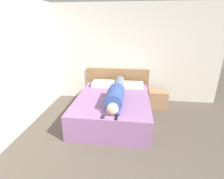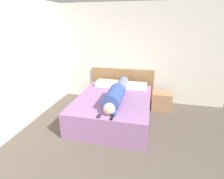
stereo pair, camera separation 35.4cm
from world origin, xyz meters
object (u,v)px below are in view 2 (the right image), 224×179
at_px(person_lying, 117,93).
at_px(tv_remote, 112,118).
at_px(nightstand, 161,101).
at_px(cell_phone, 99,116).
at_px(pillow_second, 135,86).
at_px(bed, 113,108).
at_px(pillow_near_headboard, 108,84).

distance_m(person_lying, tv_remote, 0.83).
height_order(nightstand, person_lying, person_lying).
bearing_deg(cell_phone, nightstand, 54.03).
height_order(pillow_second, cell_phone, pillow_second).
relative_size(nightstand, cell_phone, 3.73).
height_order(bed, pillow_near_headboard, pillow_near_headboard).
relative_size(bed, person_lying, 1.09).
relative_size(bed, cell_phone, 15.35).
distance_m(bed, pillow_second, 0.92).
distance_m(person_lying, pillow_second, 0.92).
relative_size(bed, pillow_second, 3.46).
relative_size(bed, pillow_near_headboard, 3.29).
bearing_deg(nightstand, pillow_near_headboard, 178.55).
bearing_deg(nightstand, cell_phone, -125.97).
bearing_deg(pillow_near_headboard, bed, -66.80).
xyz_separation_m(nightstand, cell_phone, (-1.17, -1.61, 0.30)).
distance_m(bed, pillow_near_headboard, 0.88).
bearing_deg(cell_phone, pillow_near_headboard, 98.59).
bearing_deg(person_lying, bed, 133.75).
bearing_deg(pillow_near_headboard, nightstand, -1.45).
xyz_separation_m(bed, cell_phone, (-0.08, -0.89, 0.27)).
distance_m(bed, person_lying, 0.43).
distance_m(pillow_near_headboard, pillow_second, 0.74).
height_order(tv_remote, cell_phone, tv_remote).
bearing_deg(bed, tv_remote, -79.41).
bearing_deg(person_lying, pillow_second, 69.03).
height_order(bed, cell_phone, cell_phone).
relative_size(nightstand, tv_remote, 3.24).
xyz_separation_m(nightstand, pillow_second, (-0.68, 0.04, 0.35)).
bearing_deg(nightstand, pillow_second, 176.99).
xyz_separation_m(person_lying, pillow_near_headboard, (-0.41, 0.85, -0.09)).
xyz_separation_m(pillow_second, tv_remote, (-0.25, -1.66, -0.04)).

